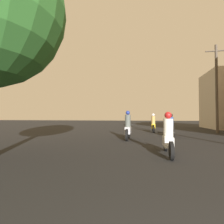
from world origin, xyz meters
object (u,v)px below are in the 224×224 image
object	(u,v)px
utility_pole_far	(217,87)
motorcycle_black	(171,127)
motorcycle_white	(168,137)
motorcycle_yellow	(153,125)
motorcycle_silver	(128,128)

from	to	relation	value
utility_pole_far	motorcycle_black	bearing A→B (deg)	-143.50
motorcycle_black	motorcycle_white	bearing A→B (deg)	-101.50
motorcycle_white	utility_pole_far	bearing A→B (deg)	62.99
utility_pole_far	motorcycle_yellow	bearing A→B (deg)	179.69
motorcycle_silver	motorcycle_black	world-z (taller)	motorcycle_silver
motorcycle_black	motorcycle_yellow	xyz separation A→B (m)	(-1.01, 2.97, 0.02)
motorcycle_white	motorcycle_yellow	size ratio (longest dim) A/B	1.01
motorcycle_yellow	utility_pole_far	bearing A→B (deg)	3.56
motorcycle_yellow	utility_pole_far	world-z (taller)	utility_pole_far
motorcycle_black	utility_pole_far	bearing A→B (deg)	34.05
motorcycle_black	motorcycle_yellow	distance (m)	3.14
motorcycle_black	utility_pole_far	size ratio (longest dim) A/B	0.29
motorcycle_white	motorcycle_black	size ratio (longest dim) A/B	0.99
motorcycle_yellow	utility_pole_far	distance (m)	5.86
motorcycle_white	motorcycle_black	world-z (taller)	motorcycle_black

